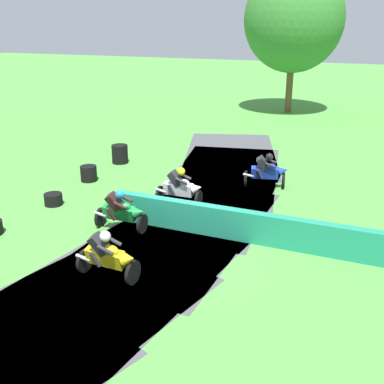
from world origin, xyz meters
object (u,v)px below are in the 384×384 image
object	(u,v)px
motorcycle_trailing_white	(180,187)
tire_stack_far	(89,173)
motorcycle_chase_green	(121,211)
motorcycle_lead_yellow	(108,256)
tire_stack_mid_b	(53,199)
motorcycle_fourth_blue	(267,171)
tire_stack_extra_a	(120,154)

from	to	relation	value
motorcycle_trailing_white	tire_stack_far	bearing A→B (deg)	165.31
motorcycle_chase_green	motorcycle_trailing_white	distance (m)	2.65
motorcycle_chase_green	tire_stack_far	distance (m)	5.10
motorcycle_lead_yellow	tire_stack_mid_b	distance (m)	5.67
tire_stack_mid_b	tire_stack_far	xyz separation A→B (m)	(-0.31, 2.64, 0.10)
motorcycle_lead_yellow	tire_stack_far	world-z (taller)	motorcycle_lead_yellow
tire_stack_mid_b	motorcycle_lead_yellow	bearing A→B (deg)	-39.95
motorcycle_chase_green	motorcycle_fourth_blue	bearing A→B (deg)	60.27
motorcycle_chase_green	tire_stack_mid_b	distance (m)	3.41
motorcycle_lead_yellow	motorcycle_chase_green	world-z (taller)	motorcycle_lead_yellow
motorcycle_trailing_white	tire_stack_extra_a	size ratio (longest dim) A/B	2.10
motorcycle_trailing_white	tire_stack_mid_b	xyz separation A→B (m)	(-4.05, -1.50, -0.46)
motorcycle_lead_yellow	tire_stack_far	size ratio (longest dim) A/B	2.69
motorcycle_lead_yellow	motorcycle_fourth_blue	xyz separation A→B (m)	(1.97, 8.00, 0.01)
motorcycle_fourth_blue	tire_stack_extra_a	world-z (taller)	motorcycle_fourth_blue
tire_stack_extra_a	tire_stack_far	bearing A→B (deg)	-87.75
tire_stack_far	tire_stack_extra_a	bearing A→B (deg)	92.25
motorcycle_fourth_blue	tire_stack_far	distance (m)	6.85
motorcycle_chase_green	motorcycle_fourth_blue	xyz separation A→B (m)	(3.08, 5.40, 0.01)
motorcycle_chase_green	tire_stack_mid_b	size ratio (longest dim) A/B	2.75
tire_stack_far	motorcycle_trailing_white	bearing A→B (deg)	-14.69
motorcycle_chase_green	tire_stack_extra_a	size ratio (longest dim) A/B	2.10
motorcycle_lead_yellow	tire_stack_mid_b	xyz separation A→B (m)	(-4.33, 3.63, -0.45)
tire_stack_far	tire_stack_extra_a	distance (m)	2.62
motorcycle_lead_yellow	motorcycle_fourth_blue	world-z (taller)	motorcycle_fourth_blue
motorcycle_trailing_white	motorcycle_fourth_blue	world-z (taller)	motorcycle_trailing_white
tire_stack_extra_a	motorcycle_fourth_blue	bearing A→B (deg)	-7.52
motorcycle_chase_green	tire_stack_extra_a	world-z (taller)	motorcycle_chase_green
motorcycle_trailing_white	tire_stack_extra_a	xyz separation A→B (m)	(-4.46, 3.76, -0.26)
motorcycle_trailing_white	tire_stack_far	size ratio (longest dim) A/B	2.67
motorcycle_fourth_blue	tire_stack_far	world-z (taller)	motorcycle_fourth_blue
tire_stack_mid_b	motorcycle_fourth_blue	bearing A→B (deg)	34.74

